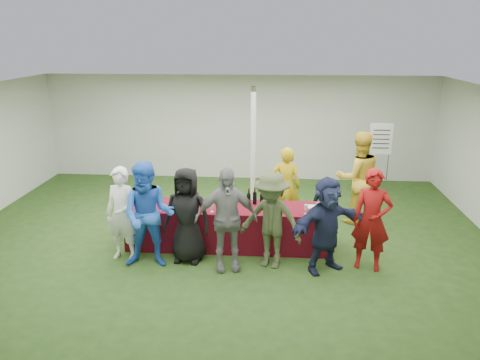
# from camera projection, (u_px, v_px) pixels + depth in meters

# --- Properties ---
(ground) EXTENTS (60.00, 60.00, 0.00)m
(ground) POSITION_uv_depth(u_px,v_px,m) (223.00, 240.00, 8.71)
(ground) COLOR #284719
(ground) RESTS_ON ground
(tent) EXTENTS (10.00, 10.00, 10.00)m
(tent) POSITION_uv_depth(u_px,v_px,m) (253.00, 154.00, 9.41)
(tent) COLOR white
(tent) RESTS_ON ground
(serving_table) EXTENTS (3.60, 0.80, 0.75)m
(serving_table) POSITION_uv_depth(u_px,v_px,m) (229.00, 226.00, 8.35)
(serving_table) COLOR maroon
(serving_table) RESTS_ON ground
(wine_bottles) EXTENTS (0.56, 0.16, 0.32)m
(wine_bottles) POSITION_uv_depth(u_px,v_px,m) (262.00, 199.00, 8.29)
(wine_bottles) COLOR black
(wine_bottles) RESTS_ON serving_table
(wine_glasses) EXTENTS (2.80, 0.08, 0.16)m
(wine_glasses) POSITION_uv_depth(u_px,v_px,m) (198.00, 205.00, 8.00)
(wine_glasses) COLOR silver
(wine_glasses) RESTS_ON serving_table
(water_bottle) EXTENTS (0.07, 0.07, 0.23)m
(water_bottle) POSITION_uv_depth(u_px,v_px,m) (233.00, 200.00, 8.28)
(water_bottle) COLOR silver
(water_bottle) RESTS_ON serving_table
(bar_towel) EXTENTS (0.25, 0.18, 0.03)m
(bar_towel) POSITION_uv_depth(u_px,v_px,m) (315.00, 207.00, 8.18)
(bar_towel) COLOR white
(bar_towel) RESTS_ON serving_table
(dump_bucket) EXTENTS (0.25, 0.25, 0.18)m
(dump_bucket) POSITION_uv_depth(u_px,v_px,m) (323.00, 209.00, 7.89)
(dump_bucket) COLOR slate
(dump_bucket) RESTS_ON serving_table
(wine_list_sign) EXTENTS (0.50, 0.03, 1.80)m
(wine_list_sign) POSITION_uv_depth(u_px,v_px,m) (380.00, 145.00, 10.37)
(wine_list_sign) COLOR slate
(wine_list_sign) RESTS_ON ground
(staff_pourer) EXTENTS (0.60, 0.41, 1.59)m
(staff_pourer) POSITION_uv_depth(u_px,v_px,m) (286.00, 186.00, 9.22)
(staff_pourer) COLOR gold
(staff_pourer) RESTS_ON ground
(staff_back) EXTENTS (1.02, 0.86, 1.87)m
(staff_back) POSITION_uv_depth(u_px,v_px,m) (358.00, 178.00, 9.29)
(staff_back) COLOR yellow
(staff_back) RESTS_ON ground
(customer_0) EXTENTS (0.66, 0.51, 1.61)m
(customer_0) POSITION_uv_depth(u_px,v_px,m) (122.00, 214.00, 7.75)
(customer_0) COLOR white
(customer_0) RESTS_ON ground
(customer_1) EXTENTS (0.88, 0.70, 1.76)m
(customer_1) POSITION_uv_depth(u_px,v_px,m) (149.00, 215.00, 7.49)
(customer_1) COLOR blue
(customer_1) RESTS_ON ground
(customer_2) EXTENTS (0.84, 0.60, 1.61)m
(customer_2) POSITION_uv_depth(u_px,v_px,m) (187.00, 215.00, 7.70)
(customer_2) COLOR black
(customer_2) RESTS_ON ground
(customer_3) EXTENTS (1.06, 0.60, 1.71)m
(customer_3) POSITION_uv_depth(u_px,v_px,m) (226.00, 219.00, 7.41)
(customer_3) COLOR gray
(customer_3) RESTS_ON ground
(customer_4) EXTENTS (1.18, 0.91, 1.61)m
(customer_4) POSITION_uv_depth(u_px,v_px,m) (271.00, 221.00, 7.49)
(customer_4) COLOR #3E4829
(customer_4) RESTS_ON ground
(customer_5) EXTENTS (1.48, 1.16, 1.57)m
(customer_5) POSITION_uv_depth(u_px,v_px,m) (326.00, 225.00, 7.37)
(customer_5) COLOR #1C2341
(customer_5) RESTS_ON ground
(customer_6) EXTENTS (0.69, 0.54, 1.67)m
(customer_6) POSITION_uv_depth(u_px,v_px,m) (372.00, 220.00, 7.42)
(customer_6) COLOR maroon
(customer_6) RESTS_ON ground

